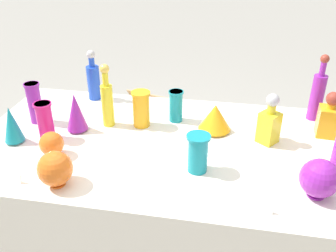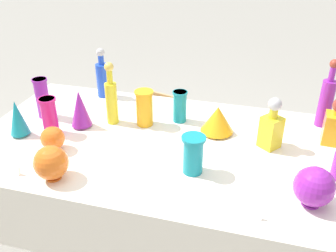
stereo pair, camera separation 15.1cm
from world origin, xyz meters
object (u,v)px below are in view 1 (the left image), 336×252
(slender_vase_0, at_px, (177,105))
(slender_vase_3, at_px, (45,120))
(slender_vase_4, at_px, (198,152))
(cardboard_box_behind_left, at_px, (150,124))
(tall_bottle_1, at_px, (318,94))
(round_bowl_2, at_px, (55,169))
(fluted_vase_0, at_px, (76,112))
(tall_bottle_0, at_px, (107,100))
(fluted_vase_2, at_px, (215,117))
(slender_vase_2, at_px, (35,102))
(square_decanter_0, at_px, (329,117))
(round_bowl_0, at_px, (52,144))
(round_bowl_1, at_px, (319,178))
(slender_vase_1, at_px, (141,108))
(fluted_vase_1, at_px, (12,124))
(tall_bottle_2, at_px, (93,79))
(square_decanter_1, at_px, (269,122))

(slender_vase_0, height_order, slender_vase_3, slender_vase_3)
(slender_vase_4, xyz_separation_m, cardboard_box_behind_left, (-0.56, 1.43, -0.68))
(tall_bottle_1, relative_size, round_bowl_2, 2.39)
(tall_bottle_1, bearing_deg, fluted_vase_0, -163.75)
(tall_bottle_0, relative_size, fluted_vase_2, 2.02)
(slender_vase_2, height_order, cardboard_box_behind_left, slender_vase_2)
(square_decanter_0, relative_size, round_bowl_0, 1.97)
(tall_bottle_0, distance_m, round_bowl_1, 1.15)
(fluted_vase_0, distance_m, round_bowl_0, 0.27)
(slender_vase_1, height_order, slender_vase_4, slender_vase_1)
(fluted_vase_1, height_order, round_bowl_0, fluted_vase_1)
(slender_vase_2, xyz_separation_m, fluted_vase_0, (0.27, -0.05, -0.01))
(slender_vase_3, bearing_deg, tall_bottle_0, 36.84)
(slender_vase_0, xyz_separation_m, fluted_vase_2, (0.22, -0.08, -0.02))
(tall_bottle_1, distance_m, fluted_vase_0, 1.35)
(tall_bottle_2, height_order, round_bowl_1, tall_bottle_2)
(slender_vase_1, height_order, round_bowl_1, slender_vase_1)
(slender_vase_0, bearing_deg, round_bowl_2, -121.55)
(tall_bottle_2, height_order, slender_vase_1, tall_bottle_2)
(tall_bottle_0, xyz_separation_m, fluted_vase_0, (-0.15, -0.09, -0.04))
(slender_vase_1, xyz_separation_m, slender_vase_3, (-0.46, -0.23, 0.00))
(slender_vase_2, height_order, fluted_vase_1, slender_vase_2)
(square_decanter_1, relative_size, fluted_vase_0, 1.26)
(slender_vase_4, distance_m, round_bowl_1, 0.52)
(tall_bottle_2, distance_m, slender_vase_4, 1.00)
(slender_vase_4, xyz_separation_m, round_bowl_2, (-0.59, -0.22, -0.02))
(tall_bottle_1, bearing_deg, round_bowl_1, -97.37)
(slender_vase_0, distance_m, fluted_vase_1, 0.88)
(slender_vase_4, xyz_separation_m, fluted_vase_1, (-0.97, 0.08, 0.00))
(fluted_vase_2, bearing_deg, fluted_vase_1, -163.09)
(slender_vase_3, distance_m, fluted_vase_2, 0.90)
(slender_vase_0, relative_size, cardboard_box_behind_left, 0.30)
(tall_bottle_1, height_order, slender_vase_3, tall_bottle_1)
(square_decanter_0, height_order, fluted_vase_1, square_decanter_0)
(round_bowl_0, height_order, round_bowl_2, round_bowl_2)
(slender_vase_3, bearing_deg, fluted_vase_2, 15.81)
(square_decanter_1, xyz_separation_m, slender_vase_1, (-0.69, 0.06, -0.01))
(square_decanter_1, height_order, fluted_vase_1, square_decanter_1)
(square_decanter_1, distance_m, slender_vase_1, 0.69)
(square_decanter_0, height_order, round_bowl_0, square_decanter_0)
(tall_bottle_2, xyz_separation_m, slender_vase_2, (-0.22, -0.36, -0.01))
(slender_vase_2, height_order, round_bowl_1, slender_vase_2)
(slender_vase_4, relative_size, round_bowl_2, 1.15)
(fluted_vase_1, relative_size, round_bowl_2, 1.25)
(square_decanter_0, relative_size, slender_vase_4, 1.35)
(slender_vase_3, distance_m, round_bowl_2, 0.42)
(tall_bottle_2, height_order, cardboard_box_behind_left, tall_bottle_2)
(fluted_vase_0, xyz_separation_m, fluted_vase_2, (0.74, 0.13, -0.03))
(slender_vase_4, relative_size, round_bowl_0, 1.46)
(square_decanter_1, height_order, cardboard_box_behind_left, square_decanter_1)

